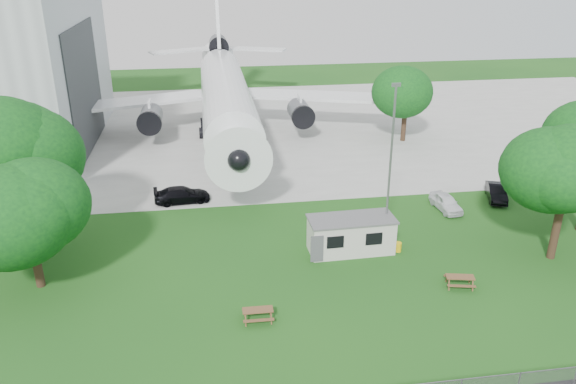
{
  "coord_description": "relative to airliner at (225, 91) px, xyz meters",
  "views": [
    {
      "loc": [
        -4.32,
        -29.11,
        19.93
      ],
      "look_at": [
        1.24,
        8.0,
        4.0
      ],
      "focal_mm": 35.0,
      "sensor_mm": 36.0,
      "label": 1
    }
  ],
  "objects": [
    {
      "name": "tree_east_front",
      "position": [
        21.38,
        -33.15,
        1.35
      ],
      "size": [
        7.06,
        7.06,
        10.17
      ],
      "color": "#382619",
      "rests_on": "ground"
    },
    {
      "name": "lamp_mast",
      "position": [
        10.2,
        -29.66,
        0.73
      ],
      "size": [
        0.16,
        0.16,
        12.0
      ],
      "primitive_type": "cylinder",
      "color": "slate",
      "rests_on": "ground"
    },
    {
      "name": "picnic_west",
      "position": [
        0.01,
        -37.47,
        -5.27
      ],
      "size": [
        1.83,
        1.53,
        0.76
      ],
      "primitive_type": null,
      "rotation": [
        0.0,
        0.0,
        -0.02
      ],
      "color": "brown",
      "rests_on": "ground"
    },
    {
      "name": "site_cabin",
      "position": [
        7.52,
        -30.04,
        -3.96
      ],
      "size": [
        6.79,
        2.88,
        2.62
      ],
      "color": "beige",
      "rests_on": "ground"
    },
    {
      "name": "car_apron_van",
      "position": [
        -4.8,
        -19.43,
        -4.58
      ],
      "size": [
        4.91,
        2.36,
        1.38
      ],
      "primitive_type": "imported",
      "rotation": [
        0.0,
        0.0,
        1.66
      ],
      "color": "black",
      "rests_on": "ground"
    },
    {
      "name": "concrete_apron",
      "position": [
        2.0,
        2.14,
        -5.25
      ],
      "size": [
        120.0,
        46.0,
        0.03
      ],
      "primitive_type": "cube",
      "color": "#B7B7B2",
      "rests_on": "ground"
    },
    {
      "name": "tree_west_small",
      "position": [
        -13.62,
        -31.63,
        0.03
      ],
      "size": [
        7.49,
        7.49,
        9.05
      ],
      "color": "#382619",
      "rests_on": "ground"
    },
    {
      "name": "tree_far_apron",
      "position": [
        20.05,
        -5.43,
        0.39
      ],
      "size": [
        6.89,
        6.89,
        9.12
      ],
      "color": "#382619",
      "rests_on": "ground"
    },
    {
      "name": "car_ne_hatch",
      "position": [
        17.24,
        -24.32,
        -4.61
      ],
      "size": [
        1.87,
        4.0,
        1.33
      ],
      "primitive_type": "imported",
      "rotation": [
        0.0,
        0.0,
        0.08
      ],
      "color": "white",
      "rests_on": "ground"
    },
    {
      "name": "ground",
      "position": [
        2.0,
        -35.86,
        -5.27
      ],
      "size": [
        160.0,
        160.0,
        0.0
      ],
      "primitive_type": "plane",
      "color": "#255E1B"
    },
    {
      "name": "airliner",
      "position": [
        0.0,
        0.0,
        0.0
      ],
      "size": [
        46.36,
        47.73,
        17.69
      ],
      "color": "white",
      "rests_on": "ground"
    },
    {
      "name": "car_ne_sedan",
      "position": [
        22.47,
        -22.95,
        -4.6
      ],
      "size": [
        2.67,
        4.33,
        1.35
      ],
      "primitive_type": "imported",
      "rotation": [
        0.0,
        0.0,
        -0.33
      ],
      "color": "black",
      "rests_on": "ground"
    },
    {
      "name": "tree_west_big",
      "position": [
        -15.85,
        -25.83,
        1.78
      ],
      "size": [
        8.98,
        8.98,
        11.55
      ],
      "color": "#382619",
      "rests_on": "ground"
    },
    {
      "name": "picnic_east",
      "position": [
        13.32,
        -35.77,
        -5.27
      ],
      "size": [
        2.08,
        1.85,
        0.76
      ],
      "primitive_type": null,
      "rotation": [
        0.0,
        0.0,
        -0.22
      ],
      "color": "brown",
      "rests_on": "ground"
    }
  ]
}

